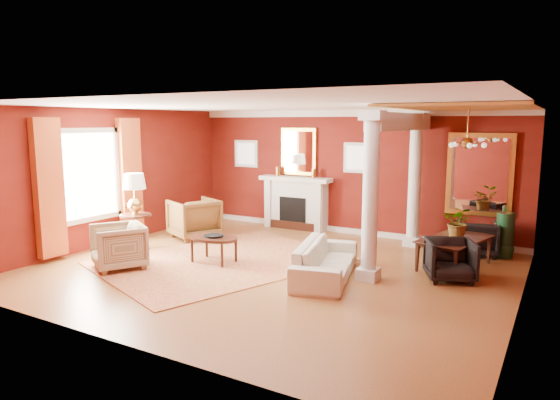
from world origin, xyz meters
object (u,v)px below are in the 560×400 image
Objects in this scene: dining_table at (456,245)px; armchair_stripe at (118,244)px; coffee_table at (214,239)px; side_table at (135,198)px; sofa at (326,254)px; armchair_leopard at (194,217)px.

armchair_stripe is at bearing 134.36° from dining_table.
dining_table is at bearing 25.68° from coffee_table.
dining_table is at bearing 17.81° from side_table.
sofa is 2.35× the size of armchair_stripe.
side_table is 6.33m from dining_table.
side_table is 1.03× the size of dining_table.
side_table reaches higher than coffee_table.
dining_table is at bearing -60.60° from sofa.
armchair_stripe is at bearing 97.00° from sofa.
armchair_leopard is 0.63× the size of side_table.
coffee_table is 0.62× the size of side_table.
coffee_table is (-2.20, -0.21, 0.05)m from sofa.
armchair_leopard is at bearing 58.40° from sofa.
side_table is at bearing 121.85° from dining_table.
coffee_table is at bearing 74.29° from armchair_leopard.
armchair_leopard is at bearing 75.02° from side_table.
sofa is 2.21m from coffee_table.
side_table is (-4.21, -0.21, 0.67)m from sofa.
side_table reaches higher than armchair_leopard.
side_table is at bearing -179.83° from coffee_table.
sofa is 2.10× the size of armchair_leopard.
coffee_table is at bearing 0.17° from side_table.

